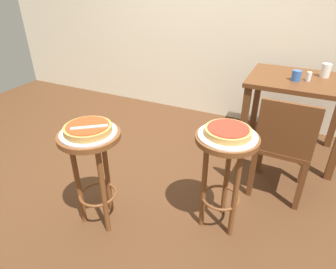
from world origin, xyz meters
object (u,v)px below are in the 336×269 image
at_px(serving_plate_foreground, 89,133).
at_px(cup_near_edge, 296,76).
at_px(pizza_server_knife, 89,127).
at_px(dining_table, 298,92).
at_px(condiment_shaker, 309,76).
at_px(pizza_middle, 228,131).
at_px(wooden_chair, 284,145).
at_px(serving_plate_middle, 228,135).
at_px(stool_middle, 225,162).
at_px(pizza_foreground, 88,129).
at_px(stool_foreground, 93,159).
at_px(cup_far_edge, 326,70).

distance_m(serving_plate_foreground, cup_near_edge, 1.85).
bearing_deg(pizza_server_knife, dining_table, 18.92).
relative_size(cup_near_edge, condiment_shaker, 1.13).
bearing_deg(pizza_server_knife, pizza_middle, -11.72).
bearing_deg(dining_table, wooden_chair, -90.72).
distance_m(serving_plate_middle, dining_table, 1.30).
relative_size(stool_middle, dining_table, 0.82).
relative_size(pizza_foreground, pizza_middle, 1.04).
xyz_separation_m(dining_table, cup_near_edge, (-0.04, -0.09, 0.18)).
bearing_deg(serving_plate_middle, stool_foreground, -156.65).
height_order(pizza_foreground, stool_middle, pizza_foreground).
relative_size(dining_table, cup_far_edge, 7.33).
height_order(cup_far_edge, pizza_server_knife, cup_far_edge).
bearing_deg(dining_table, cup_far_edge, 35.99).
height_order(cup_near_edge, cup_far_edge, cup_far_edge).
bearing_deg(cup_near_edge, cup_far_edge, 44.19).
xyz_separation_m(condiment_shaker, wooden_chair, (-0.07, -0.68, -0.35)).
xyz_separation_m(pizza_middle, wooden_chair, (0.32, 0.53, -0.30)).
relative_size(serving_plate_foreground, pizza_server_knife, 1.61).
distance_m(serving_plate_foreground, serving_plate_middle, 0.86).
bearing_deg(serving_plate_foreground, stool_foreground, 0.00).
distance_m(cup_far_edge, wooden_chair, 0.96).
bearing_deg(pizza_middle, dining_table, 75.34).
relative_size(dining_table, pizza_server_knife, 4.07).
bearing_deg(wooden_chair, stool_foreground, -141.92).
relative_size(dining_table, cup_near_edge, 9.84).
relative_size(stool_middle, serving_plate_middle, 2.00).
distance_m(dining_table, pizza_server_knife, 1.95).
bearing_deg(serving_plate_foreground, cup_far_edge, 53.01).
height_order(stool_middle, serving_plate_middle, serving_plate_middle).
xyz_separation_m(serving_plate_foreground, condiment_shaker, (1.18, 1.54, 0.08)).
distance_m(pizza_middle, pizza_server_knife, 0.84).
height_order(serving_plate_middle, wooden_chair, wooden_chair).
bearing_deg(condiment_shaker, wooden_chair, -95.66).
bearing_deg(stool_middle, stool_foreground, -156.65).
xyz_separation_m(cup_far_edge, condiment_shaker, (-0.13, -0.19, -0.02)).
bearing_deg(stool_foreground, pizza_middle, 23.35).
bearing_deg(pizza_server_knife, stool_middle, -11.72).
bearing_deg(condiment_shaker, pizza_middle, -107.78).
relative_size(pizza_middle, cup_near_edge, 3.14).
xyz_separation_m(dining_table, cup_far_edge, (0.19, 0.14, 0.19)).
relative_size(stool_middle, cup_near_edge, 8.04).
distance_m(pizza_foreground, stool_middle, 0.89).
xyz_separation_m(pizza_foreground, condiment_shaker, (1.18, 1.54, 0.05)).
distance_m(stool_foreground, serving_plate_middle, 0.88).
xyz_separation_m(stool_foreground, stool_middle, (0.79, 0.34, 0.00)).
height_order(pizza_foreground, wooden_chair, wooden_chair).
bearing_deg(pizza_server_knife, cup_near_edge, 18.50).
height_order(serving_plate_foreground, pizza_middle, pizza_middle).
bearing_deg(cup_far_edge, cup_near_edge, -135.81).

